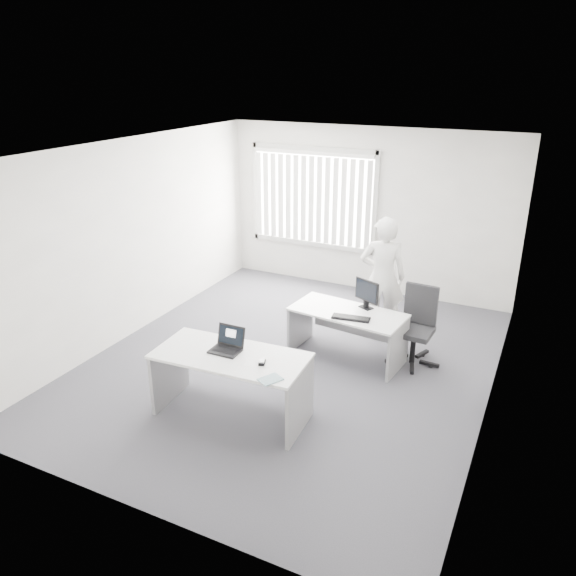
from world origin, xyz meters
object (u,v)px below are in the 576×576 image
at_px(office_chair, 415,339).
at_px(desk_far, 347,324).
at_px(person, 382,277).
at_px(laptop, 225,341).
at_px(desk_near, 231,372).
at_px(monitor, 367,294).

bearing_deg(office_chair, desk_far, -157.41).
height_order(person, laptop, person).
bearing_deg(office_chair, desk_near, -122.70).
bearing_deg(desk_near, laptop, 159.11).
relative_size(desk_near, person, 0.97).
bearing_deg(office_chair, monitor, -169.64).
distance_m(laptop, monitor, 2.23).
height_order(office_chair, monitor, monitor).
xyz_separation_m(laptop, monitor, (0.95, 2.02, -0.01)).
height_order(desk_far, laptop, laptop).
height_order(desk_far, office_chair, office_chair).
height_order(desk_near, person, person).
xyz_separation_m(desk_near, person, (0.88, 2.72, 0.34)).
xyz_separation_m(desk_near, office_chair, (1.53, 2.13, -0.23)).
height_order(office_chair, person, person).
bearing_deg(desk_far, office_chair, 25.99).
xyz_separation_m(desk_far, monitor, (0.18, 0.21, 0.39)).
relative_size(person, laptop, 5.37).
height_order(desk_far, person, person).
bearing_deg(desk_near, person, 68.87).
relative_size(laptop, monitor, 0.83).
xyz_separation_m(desk_far, office_chair, (0.85, 0.30, -0.17)).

